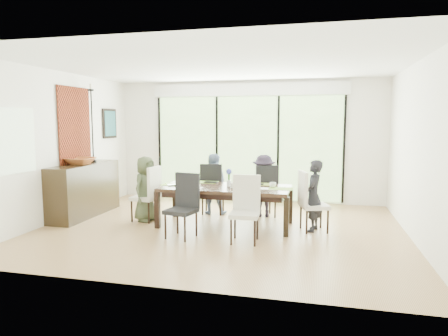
% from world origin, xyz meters
% --- Properties ---
extents(floor, '(6.00, 5.00, 0.01)m').
position_xyz_m(floor, '(0.00, 0.00, -0.01)').
color(floor, brown).
rests_on(floor, ground).
extents(ceiling, '(6.00, 5.00, 0.01)m').
position_xyz_m(ceiling, '(0.00, 0.00, 2.71)').
color(ceiling, white).
rests_on(ceiling, wall_back).
extents(wall_back, '(6.00, 0.02, 2.70)m').
position_xyz_m(wall_back, '(0.00, 2.51, 1.35)').
color(wall_back, white).
rests_on(wall_back, floor).
extents(wall_front, '(6.00, 0.02, 2.70)m').
position_xyz_m(wall_front, '(0.00, -2.51, 1.35)').
color(wall_front, white).
rests_on(wall_front, floor).
extents(wall_left, '(0.02, 5.00, 2.70)m').
position_xyz_m(wall_left, '(-3.01, 0.00, 1.35)').
color(wall_left, silver).
rests_on(wall_left, floor).
extents(wall_right, '(0.02, 5.00, 2.70)m').
position_xyz_m(wall_right, '(3.01, 0.00, 1.35)').
color(wall_right, silver).
rests_on(wall_right, floor).
extents(glass_doors, '(4.20, 0.02, 2.30)m').
position_xyz_m(glass_doors, '(0.00, 2.47, 1.20)').
color(glass_doors, '#598C3F').
rests_on(glass_doors, wall_back).
extents(blinds_header, '(4.40, 0.06, 0.28)m').
position_xyz_m(blinds_header, '(0.00, 2.46, 2.50)').
color(blinds_header, white).
rests_on(blinds_header, wall_back).
extents(mullion_a, '(0.05, 0.04, 2.30)m').
position_xyz_m(mullion_a, '(-2.10, 2.46, 1.20)').
color(mullion_a, black).
rests_on(mullion_a, wall_back).
extents(mullion_b, '(0.05, 0.04, 2.30)m').
position_xyz_m(mullion_b, '(-0.70, 2.46, 1.20)').
color(mullion_b, black).
rests_on(mullion_b, wall_back).
extents(mullion_c, '(0.05, 0.04, 2.30)m').
position_xyz_m(mullion_c, '(0.70, 2.46, 1.20)').
color(mullion_c, black).
rests_on(mullion_c, wall_back).
extents(mullion_d, '(0.05, 0.04, 2.30)m').
position_xyz_m(mullion_d, '(2.10, 2.46, 1.20)').
color(mullion_d, black).
rests_on(mullion_d, wall_back).
extents(side_window, '(0.02, 0.90, 1.00)m').
position_xyz_m(side_window, '(-2.97, -1.20, 1.50)').
color(side_window, '#8CAD7F').
rests_on(side_window, wall_left).
extents(deck, '(6.00, 1.80, 0.10)m').
position_xyz_m(deck, '(0.00, 3.40, -0.05)').
color(deck, brown).
rests_on(deck, ground).
extents(rail_top, '(6.00, 0.08, 0.06)m').
position_xyz_m(rail_top, '(0.00, 4.20, 0.55)').
color(rail_top, brown).
rests_on(rail_top, deck).
extents(foliage_left, '(3.20, 3.20, 3.20)m').
position_xyz_m(foliage_left, '(-1.80, 5.20, 1.44)').
color(foliage_left, '#14380F').
rests_on(foliage_left, ground).
extents(foliage_mid, '(4.00, 4.00, 4.00)m').
position_xyz_m(foliage_mid, '(0.40, 5.80, 1.80)').
color(foliage_mid, '#14380F').
rests_on(foliage_mid, ground).
extents(foliage_right, '(2.80, 2.80, 2.80)m').
position_xyz_m(foliage_right, '(2.20, 5.00, 1.26)').
color(foliage_right, '#14380F').
rests_on(foliage_right, ground).
extents(foliage_far, '(3.60, 3.60, 3.60)m').
position_xyz_m(foliage_far, '(-0.60, 6.50, 1.62)').
color(foliage_far, '#14380F').
rests_on(foliage_far, ground).
extents(table_top, '(2.19, 1.00, 0.05)m').
position_xyz_m(table_top, '(0.04, 0.20, 0.66)').
color(table_top, black).
rests_on(table_top, floor).
extents(table_apron, '(2.01, 0.82, 0.09)m').
position_xyz_m(table_apron, '(0.04, 0.20, 0.57)').
color(table_apron, black).
rests_on(table_apron, floor).
extents(table_leg_fl, '(0.08, 0.08, 0.63)m').
position_xyz_m(table_leg_fl, '(-1.04, -0.23, 0.31)').
color(table_leg_fl, black).
rests_on(table_leg_fl, floor).
extents(table_leg_fr, '(0.08, 0.08, 0.63)m').
position_xyz_m(table_leg_fr, '(1.12, -0.23, 0.31)').
color(table_leg_fr, black).
rests_on(table_leg_fr, floor).
extents(table_leg_bl, '(0.08, 0.08, 0.63)m').
position_xyz_m(table_leg_bl, '(-1.04, 0.63, 0.31)').
color(table_leg_bl, black).
rests_on(table_leg_bl, floor).
extents(table_leg_br, '(0.08, 0.08, 0.63)m').
position_xyz_m(table_leg_br, '(1.12, 0.63, 0.31)').
color(table_leg_br, black).
rests_on(table_leg_br, floor).
extents(chair_left_end, '(0.46, 0.46, 1.00)m').
position_xyz_m(chair_left_end, '(-1.46, 0.20, 0.50)').
color(chair_left_end, silver).
rests_on(chair_left_end, floor).
extents(chair_right_end, '(0.53, 0.53, 1.00)m').
position_xyz_m(chair_right_end, '(1.54, 0.20, 0.50)').
color(chair_right_end, silver).
rests_on(chair_right_end, floor).
extents(chair_far_left, '(0.45, 0.45, 1.00)m').
position_xyz_m(chair_far_left, '(-0.41, 1.05, 0.50)').
color(chair_far_left, black).
rests_on(chair_far_left, floor).
extents(chair_far_right, '(0.55, 0.55, 1.00)m').
position_xyz_m(chair_far_right, '(0.59, 1.05, 0.50)').
color(chair_far_right, black).
rests_on(chair_far_right, floor).
extents(chair_near_left, '(0.50, 0.50, 1.00)m').
position_xyz_m(chair_near_left, '(-0.46, -0.67, 0.50)').
color(chair_near_left, black).
rests_on(chair_near_left, floor).
extents(chair_near_right, '(0.44, 0.44, 1.00)m').
position_xyz_m(chair_near_right, '(0.54, -0.67, 0.50)').
color(chair_near_right, silver).
rests_on(chair_near_right, floor).
extents(person_left_end, '(0.46, 0.61, 1.18)m').
position_xyz_m(person_left_end, '(-1.44, 0.20, 0.59)').
color(person_left_end, '#424D33').
rests_on(person_left_end, floor).
extents(person_right_end, '(0.43, 0.60, 1.18)m').
position_xyz_m(person_right_end, '(1.52, 0.20, 0.59)').
color(person_right_end, black).
rests_on(person_right_end, floor).
extents(person_far_left, '(0.57, 0.38, 1.18)m').
position_xyz_m(person_far_left, '(-0.41, 1.03, 0.59)').
color(person_far_left, '#7588A9').
rests_on(person_far_left, floor).
extents(person_far_right, '(0.58, 0.40, 1.18)m').
position_xyz_m(person_far_right, '(0.59, 1.03, 0.59)').
color(person_far_right, '#241C2B').
rests_on(person_far_right, floor).
extents(placemat_left, '(0.40, 0.29, 0.01)m').
position_xyz_m(placemat_left, '(-0.91, 0.20, 0.69)').
color(placemat_left, '#8CBD43').
rests_on(placemat_left, table_top).
extents(placemat_right, '(0.40, 0.29, 0.01)m').
position_xyz_m(placemat_right, '(0.99, 0.20, 0.69)').
color(placemat_right, olive).
rests_on(placemat_right, table_top).
extents(placemat_far_l, '(0.40, 0.29, 0.01)m').
position_xyz_m(placemat_far_l, '(-0.41, 0.60, 0.69)').
color(placemat_far_l, '#84BE44').
rests_on(placemat_far_l, table_top).
extents(placemat_far_r, '(0.40, 0.29, 0.01)m').
position_xyz_m(placemat_far_r, '(0.59, 0.60, 0.69)').
color(placemat_far_r, '#89A139').
rests_on(placemat_far_r, table_top).
extents(placemat_paper, '(0.40, 0.29, 0.01)m').
position_xyz_m(placemat_paper, '(-0.51, -0.10, 0.69)').
color(placemat_paper, white).
rests_on(placemat_paper, table_top).
extents(tablet_far_l, '(0.24, 0.16, 0.01)m').
position_xyz_m(tablet_far_l, '(-0.31, 0.55, 0.70)').
color(tablet_far_l, black).
rests_on(tablet_far_l, table_top).
extents(tablet_far_r, '(0.22, 0.16, 0.01)m').
position_xyz_m(tablet_far_r, '(0.54, 0.55, 0.69)').
color(tablet_far_r, black).
rests_on(tablet_far_r, table_top).
extents(papers, '(0.27, 0.20, 0.00)m').
position_xyz_m(papers, '(0.74, 0.15, 0.69)').
color(papers, white).
rests_on(papers, table_top).
extents(platter_base, '(0.24, 0.24, 0.02)m').
position_xyz_m(platter_base, '(-0.51, -0.10, 0.70)').
color(platter_base, white).
rests_on(platter_base, table_top).
extents(platter_snacks, '(0.18, 0.18, 0.01)m').
position_xyz_m(platter_snacks, '(-0.51, -0.10, 0.72)').
color(platter_snacks, orange).
rests_on(platter_snacks, table_top).
extents(vase, '(0.07, 0.07, 0.11)m').
position_xyz_m(vase, '(0.09, 0.25, 0.74)').
color(vase, silver).
rests_on(vase, table_top).
extents(hyacinth_stems, '(0.04, 0.04, 0.15)m').
position_xyz_m(hyacinth_stems, '(0.09, 0.25, 0.85)').
color(hyacinth_stems, '#337226').
rests_on(hyacinth_stems, table_top).
extents(hyacinth_blooms, '(0.10, 0.10, 0.10)m').
position_xyz_m(hyacinth_blooms, '(0.09, 0.25, 0.94)').
color(hyacinth_blooms, '#454DAD').
rests_on(hyacinth_blooms, table_top).
extents(laptop, '(0.36, 0.34, 0.02)m').
position_xyz_m(laptop, '(-0.81, 0.10, 0.70)').
color(laptop, silver).
rests_on(laptop, table_top).
extents(cup_a, '(0.16, 0.16, 0.09)m').
position_xyz_m(cup_a, '(-0.66, 0.35, 0.73)').
color(cup_a, white).
rests_on(cup_a, table_top).
extents(cup_b, '(0.13, 0.13, 0.08)m').
position_xyz_m(cup_b, '(0.19, 0.10, 0.73)').
color(cup_b, white).
rests_on(cup_b, table_top).
extents(cup_c, '(0.12, 0.12, 0.09)m').
position_xyz_m(cup_c, '(0.84, 0.30, 0.73)').
color(cup_c, white).
rests_on(cup_c, table_top).
extents(book, '(0.24, 0.25, 0.02)m').
position_xyz_m(book, '(0.29, 0.25, 0.69)').
color(book, white).
rests_on(book, table_top).
extents(sideboard, '(0.50, 1.77, 1.00)m').
position_xyz_m(sideboard, '(-2.76, 0.31, 0.50)').
color(sideboard, black).
rests_on(sideboard, floor).
extents(bowl, '(0.53, 0.53, 0.13)m').
position_xyz_m(bowl, '(-2.76, 0.21, 1.06)').
color(bowl, brown).
rests_on(bowl, sideboard).
extents(candlestick_base, '(0.11, 0.11, 0.04)m').
position_xyz_m(candlestick_base, '(-2.76, 0.66, 1.02)').
color(candlestick_base, black).
rests_on(candlestick_base, sideboard).
extents(candlestick_shaft, '(0.03, 0.03, 1.38)m').
position_xyz_m(candlestick_shaft, '(-2.76, 0.66, 1.72)').
color(candlestick_shaft, black).
rests_on(candlestick_shaft, sideboard).
extents(candlestick_pan, '(0.11, 0.11, 0.03)m').
position_xyz_m(candlestick_pan, '(-2.76, 0.66, 2.40)').
color(candlestick_pan, black).
rests_on(candlestick_pan, sideboard).
extents(candle, '(0.04, 0.04, 0.11)m').
position_xyz_m(candle, '(-2.76, 0.66, 2.47)').
color(candle, silver).
rests_on(candle, sideboard).
extents(tapestry, '(0.02, 1.00, 1.50)m').
position_xyz_m(tapestry, '(-2.97, 0.40, 1.70)').
color(tapestry, maroon).
rests_on(tapestry, wall_left).
extents(art_frame, '(0.03, 0.55, 0.65)m').
position_xyz_m(art_frame, '(-2.97, 1.70, 1.75)').
color(art_frame, black).
rests_on(art_frame, wall_left).
extents(art_canvas, '(0.01, 0.45, 0.55)m').
position_xyz_m(art_canvas, '(-2.95, 1.70, 1.75)').
color(art_canvas, '#194950').
rests_on(art_canvas, wall_left).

